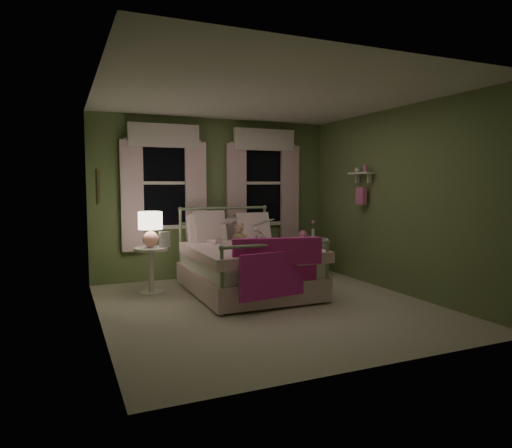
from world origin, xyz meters
name	(u,v)px	position (x,y,z in m)	size (l,w,h in m)	color
room_shell	(268,203)	(0.00, 0.00, 1.30)	(4.20, 4.20, 4.20)	beige
bed	(246,266)	(0.03, 0.80, 0.38)	(1.58, 2.04, 1.18)	white
pink_throw	(278,261)	(0.03, -0.21, 0.61)	(1.10, 0.33, 0.71)	#D22990
child_left	(218,222)	(-0.25, 1.23, 0.98)	(0.30, 0.20, 0.83)	#F7D1DD
child_right	(253,221)	(0.31, 1.23, 0.97)	(0.39, 0.30, 0.80)	#F7D1DD
book_left	(223,224)	(-0.25, 0.98, 0.96)	(0.20, 0.27, 0.03)	beige
book_right	(259,226)	(0.31, 0.98, 0.92)	(0.20, 0.27, 0.02)	beige
teddy_bear	(239,235)	(0.03, 1.08, 0.79)	(0.22, 0.18, 0.30)	tan
nightstand_left	(151,264)	(-1.22, 1.25, 0.42)	(0.46, 0.46, 0.65)	white
table_lamp	(150,226)	(-1.22, 1.25, 0.95)	(0.33, 0.33, 0.49)	#E29685
book_nightstand	(159,247)	(-1.12, 1.17, 0.66)	(0.16, 0.22, 0.02)	beige
nightstand_right	(308,244)	(1.37, 1.39, 0.55)	(0.50, 0.40, 0.64)	white
pink_toy	(303,235)	(1.27, 1.39, 0.71)	(0.14, 0.19, 0.14)	pink
bud_vase	(313,229)	(1.49, 1.44, 0.79)	(0.06, 0.06, 0.28)	white
window_left	(164,178)	(-0.85, 2.03, 1.62)	(1.34, 0.13, 1.96)	black
window_right	(264,179)	(0.85, 2.03, 1.62)	(1.34, 0.13, 1.96)	black
wall_shelf	(361,185)	(1.90, 0.70, 1.52)	(0.15, 0.50, 0.60)	white
framed_picture	(98,187)	(-1.95, 0.60, 1.50)	(0.03, 0.32, 0.42)	beige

